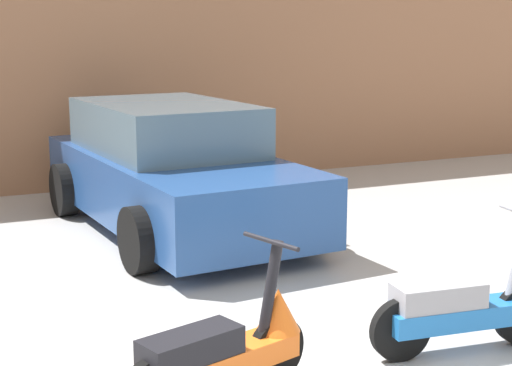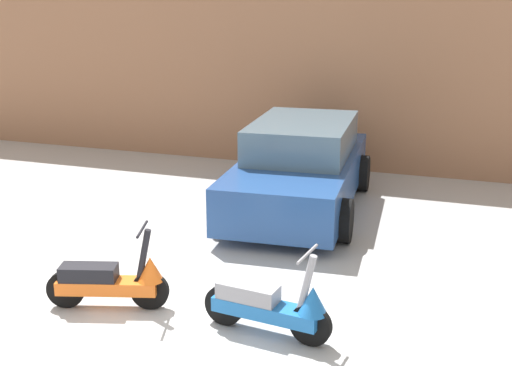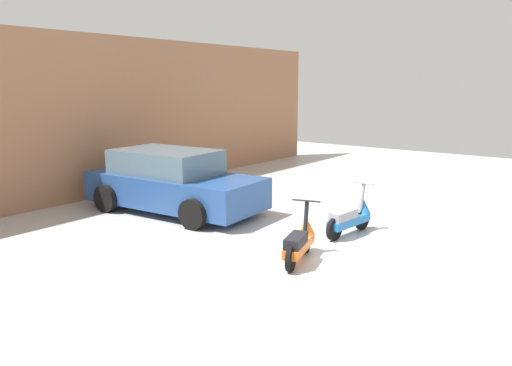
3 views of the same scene
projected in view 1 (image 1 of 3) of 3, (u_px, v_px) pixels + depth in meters
The scene contains 4 objects.
wall_back at pixel (78, 40), 10.58m from camera, with size 19.60×0.12×4.10m, color #9E6B4C.
scooter_front_left at pixel (226, 348), 4.70m from camera, with size 1.33×0.64×0.95m.
scooter_front_right at pixel (472, 303), 5.43m from camera, with size 1.40×0.50×0.98m.
car_rear_left at pixel (172, 170), 8.68m from camera, with size 2.22×4.25×1.40m.
Camera 1 is at (-2.27, -3.52, 2.23)m, focal length 55.00 mm.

